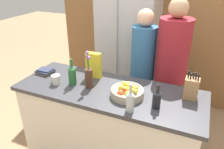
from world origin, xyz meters
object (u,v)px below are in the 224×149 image
(book_stack, at_px, (45,71))
(bottle_oil, at_px, (157,99))
(fruit_bowl, at_px, (127,92))
(knife_block, at_px, (191,88))
(cereal_box, at_px, (94,65))
(person_in_blue, at_px, (171,68))
(coffee_mug, at_px, (56,79))
(bottle_wine, at_px, (72,75))
(flower_vase, at_px, (89,76))
(person_at_sink, at_px, (142,68))
(refrigerator, at_px, (128,42))
(bottle_vinegar, at_px, (130,101))

(book_stack, relative_size, bottle_oil, 0.85)
(fruit_bowl, relative_size, knife_block, 1.19)
(cereal_box, xyz_separation_m, bottle_oil, (0.74, -0.30, -0.05))
(book_stack, bearing_deg, person_in_blue, 24.29)
(fruit_bowl, xyz_separation_m, book_stack, (-1.00, 0.10, -0.02))
(coffee_mug, height_order, book_stack, coffee_mug)
(cereal_box, relative_size, bottle_wine, 1.00)
(fruit_bowl, bearing_deg, cereal_box, 152.78)
(cereal_box, bearing_deg, fruit_bowl, -27.22)
(knife_block, bearing_deg, flower_vase, -168.95)
(knife_block, distance_m, book_stack, 1.53)
(flower_vase, xyz_separation_m, person_at_sink, (0.35, 0.66, -0.13))
(person_at_sink, bearing_deg, bottle_wine, -127.33)
(knife_block, height_order, bottle_oil, knife_block)
(cereal_box, height_order, coffee_mug, cereal_box)
(knife_block, bearing_deg, person_at_sink, 140.45)
(knife_block, relative_size, coffee_mug, 2.17)
(refrigerator, relative_size, bottle_wine, 7.28)
(book_stack, xyz_separation_m, person_in_blue, (1.27, 0.57, 0.02))
(coffee_mug, relative_size, book_stack, 0.63)
(bottle_wine, relative_size, person_at_sink, 0.17)
(refrigerator, relative_size, person_at_sink, 1.24)
(knife_block, bearing_deg, coffee_mug, -168.71)
(flower_vase, relative_size, person_at_sink, 0.24)
(bottle_oil, xyz_separation_m, bottle_vinegar, (-0.19, -0.13, 0.01))
(knife_block, xyz_separation_m, bottle_oil, (-0.25, -0.27, -0.01))
(bottle_vinegar, relative_size, person_in_blue, 0.14)
(bottle_vinegar, height_order, person_at_sink, person_at_sink)
(bottle_wine, bearing_deg, coffee_mug, -159.93)
(bottle_oil, height_order, bottle_vinegar, bottle_vinegar)
(book_stack, bearing_deg, bottle_vinegar, -15.36)
(person_in_blue, bearing_deg, bottle_vinegar, -88.71)
(bottle_oil, height_order, bottle_wine, bottle_wine)
(bottle_vinegar, bearing_deg, bottle_oil, 35.06)
(coffee_mug, bearing_deg, person_in_blue, 35.70)
(flower_vase, xyz_separation_m, bottle_wine, (-0.18, -0.01, -0.01))
(bottle_oil, bearing_deg, person_at_sink, 114.11)
(refrigerator, xyz_separation_m, coffee_mug, (-0.29, -1.36, -0.02))
(refrigerator, distance_m, knife_block, 1.48)
(knife_block, height_order, person_at_sink, person_at_sink)
(refrigerator, relative_size, coffee_mug, 16.75)
(bottle_oil, distance_m, bottle_wine, 0.87)
(flower_vase, bearing_deg, bottle_wine, -175.68)
(coffee_mug, xyz_separation_m, bottle_wine, (0.16, 0.06, 0.06))
(bottle_vinegar, distance_m, person_at_sink, 0.90)
(bottle_wine, bearing_deg, book_stack, 167.03)
(bottle_wine, distance_m, person_at_sink, 0.87)
(coffee_mug, bearing_deg, person_at_sink, 46.77)
(bottle_oil, height_order, person_at_sink, person_at_sink)
(bottle_vinegar, height_order, person_in_blue, person_in_blue)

